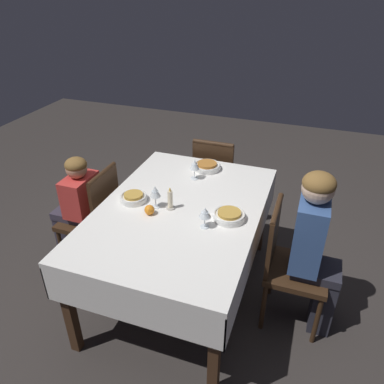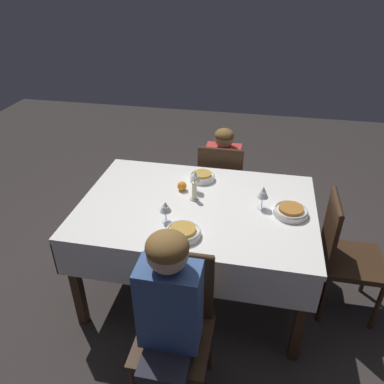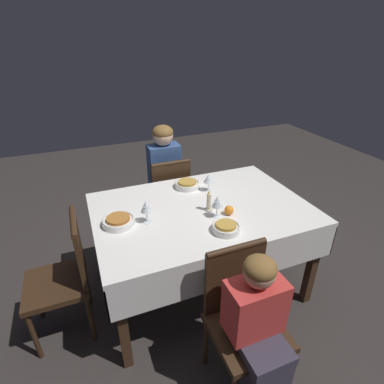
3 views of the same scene
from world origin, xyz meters
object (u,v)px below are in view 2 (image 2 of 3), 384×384
bowl_north (183,232)px  candle_centerpiece (194,192)px  chair_west (344,252)px  person_adult_denim (168,324)px  bowl_south (202,176)px  person_child_red (223,172)px  dining_table (197,215)px  wine_glass_north (165,207)px  chair_north (176,323)px  chair_south (221,185)px  wine_glass_west (263,193)px  wine_glass_south (195,177)px  bowl_west (291,211)px  orange_fruit (182,186)px

bowl_north → candle_centerpiece: bearing=-88.4°
chair_west → person_adult_denim: bearing=133.8°
bowl_north → bowl_south: bearing=-89.6°
candle_centerpiece → person_child_red: bearing=-96.7°
dining_table → wine_glass_north: (0.15, 0.22, 0.19)m
chair_north → person_child_red: size_ratio=0.92×
chair_south → wine_glass_west: (-0.35, 0.71, 0.39)m
chair_north → bowl_south: (0.05, -1.09, 0.30)m
wine_glass_south → person_child_red: bearing=-98.7°
chair_west → bowl_west: bearing=94.7°
wine_glass_north → candle_centerpiece: bearing=-114.0°
person_child_red → orange_fruit: (0.21, 0.75, 0.26)m
dining_table → person_adult_denim: person_adult_denim is taller
chair_west → person_child_red: (0.92, -0.88, 0.04)m
wine_glass_north → bowl_north: bearing=138.2°
person_adult_denim → bowl_west: (-0.58, -0.90, 0.13)m
wine_glass_north → wine_glass_west: size_ratio=0.88×
person_adult_denim → wine_glass_north: person_adult_denim is taller
wine_glass_north → bowl_west: 0.80m
person_child_red → wine_glass_west: bearing=111.9°
dining_table → chair_north: 0.77m
candle_centerpiece → dining_table: bearing=116.5°
chair_south → orange_fruit: size_ratio=13.40×
bowl_south → bowl_west: bearing=151.9°
bowl_north → bowl_west: size_ratio=0.96×
wine_glass_south → wine_glass_west: bearing=166.0°
chair_south → bowl_west: bearing=125.5°
person_adult_denim → bowl_north: 0.57m
orange_fruit → wine_glass_north: bearing=87.5°
bowl_south → chair_south: bearing=-102.9°
chair_north → bowl_west: size_ratio=4.13×
chair_west → bowl_south: (1.02, -0.30, 0.30)m
dining_table → chair_south: (-0.07, -0.75, -0.19)m
dining_table → wine_glass_north: size_ratio=10.82×
chair_north → chair_south: same height
bowl_north → candle_centerpiece: size_ratio=1.30×
dining_table → chair_north: bearing=92.0°
chair_north → orange_fruit: chair_north is taller
bowl_north → chair_north: bearing=96.3°
dining_table → chair_north: chair_north is taller
wine_glass_south → candle_centerpiece: size_ratio=1.02×
chair_west → wine_glass_north: wine_glass_north is taller
person_child_red → bowl_north: bearing=85.9°
person_child_red → bowl_west: bearing=120.3°
bowl_north → candle_centerpiece: 0.41m
dining_table → chair_west: 1.01m
chair_west → wine_glass_south: (1.04, -0.13, 0.39)m
dining_table → wine_glass_south: size_ratio=9.61×
wine_glass_south → bowl_north: bearing=92.9°
dining_table → wine_glass_north: wine_glass_north is taller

